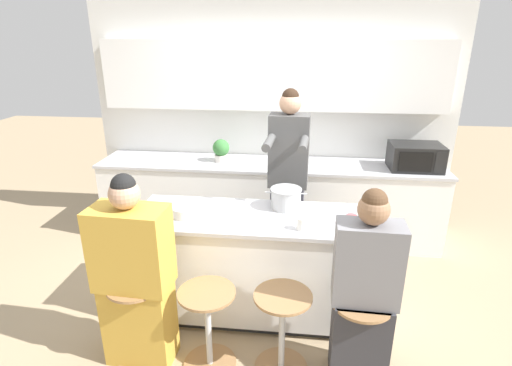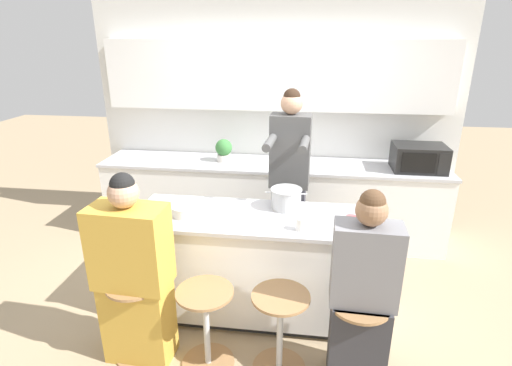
{
  "view_description": "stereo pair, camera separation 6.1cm",
  "coord_description": "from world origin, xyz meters",
  "px_view_note": "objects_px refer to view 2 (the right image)",
  "views": [
    {
      "loc": [
        0.32,
        -2.83,
        2.24
      ],
      "look_at": [
        0.0,
        0.07,
        1.15
      ],
      "focal_mm": 28.0,
      "sensor_mm": 36.0,
      "label": 1
    },
    {
      "loc": [
        0.39,
        -2.82,
        2.24
      ],
      "look_at": [
        0.0,
        0.07,
        1.15
      ],
      "focal_mm": 28.0,
      "sensor_mm": 36.0,
      "label": 2
    }
  ],
  "objects_px": {
    "bar_stool_leftmost": "(138,314)",
    "bar_stool_center_right": "(280,328)",
    "bar_stool_center_left": "(206,323)",
    "potted_plant": "(224,150)",
    "person_seated_near": "(362,300)",
    "coffee_cup_far": "(301,224)",
    "cooking_pot": "(286,199)",
    "fruit_bowl": "(185,211)",
    "person_wrapped_blanket": "(134,277)",
    "bar_stool_rightmost": "(357,336)",
    "kitchen_island": "(255,265)",
    "coffee_cup_near": "(351,221)",
    "person_cooking": "(289,187)",
    "microwave": "(419,158)"
  },
  "relations": [
    {
      "from": "person_cooking",
      "to": "bar_stool_rightmost",
      "type": "bearing_deg",
      "value": -63.84
    },
    {
      "from": "person_wrapped_blanket",
      "to": "person_seated_near",
      "type": "bearing_deg",
      "value": 3.14
    },
    {
      "from": "bar_stool_center_left",
      "to": "person_cooking",
      "type": "relative_size",
      "value": 0.34
    },
    {
      "from": "person_seated_near",
      "to": "potted_plant",
      "type": "relative_size",
      "value": 5.54
    },
    {
      "from": "person_seated_near",
      "to": "coffee_cup_far",
      "type": "bearing_deg",
      "value": 137.22
    },
    {
      "from": "cooking_pot",
      "to": "coffee_cup_far",
      "type": "relative_size",
      "value": 3.27
    },
    {
      "from": "coffee_cup_far",
      "to": "potted_plant",
      "type": "height_order",
      "value": "potted_plant"
    },
    {
      "from": "bar_stool_rightmost",
      "to": "person_cooking",
      "type": "xyz_separation_m",
      "value": [
        -0.54,
        1.27,
        0.56
      ]
    },
    {
      "from": "microwave",
      "to": "person_wrapped_blanket",
      "type": "bearing_deg",
      "value": -139.66
    },
    {
      "from": "fruit_bowl",
      "to": "coffee_cup_far",
      "type": "bearing_deg",
      "value": -8.39
    },
    {
      "from": "coffee_cup_near",
      "to": "potted_plant",
      "type": "height_order",
      "value": "potted_plant"
    },
    {
      "from": "kitchen_island",
      "to": "coffee_cup_far",
      "type": "distance_m",
      "value": 0.65
    },
    {
      "from": "bar_stool_center_right",
      "to": "cooking_pot",
      "type": "height_order",
      "value": "cooking_pot"
    },
    {
      "from": "coffee_cup_near",
      "to": "bar_stool_leftmost",
      "type": "bearing_deg",
      "value": -160.64
    },
    {
      "from": "bar_stool_leftmost",
      "to": "coffee_cup_near",
      "type": "distance_m",
      "value": 1.7
    },
    {
      "from": "bar_stool_center_right",
      "to": "fruit_bowl",
      "type": "distance_m",
      "value": 1.13
    },
    {
      "from": "coffee_cup_near",
      "to": "microwave",
      "type": "height_order",
      "value": "microwave"
    },
    {
      "from": "bar_stool_leftmost",
      "to": "bar_stool_center_right",
      "type": "height_order",
      "value": "same"
    },
    {
      "from": "bar_stool_rightmost",
      "to": "person_seated_near",
      "type": "bearing_deg",
      "value": 59.32
    },
    {
      "from": "bar_stool_leftmost",
      "to": "coffee_cup_near",
      "type": "height_order",
      "value": "coffee_cup_near"
    },
    {
      "from": "bar_stool_rightmost",
      "to": "coffee_cup_far",
      "type": "relative_size",
      "value": 5.96
    },
    {
      "from": "bar_stool_center_left",
      "to": "person_wrapped_blanket",
      "type": "xyz_separation_m",
      "value": [
        -0.5,
        0.02,
        0.32
      ]
    },
    {
      "from": "cooking_pot",
      "to": "coffee_cup_near",
      "type": "relative_size",
      "value": 3.04
    },
    {
      "from": "potted_plant",
      "to": "coffee_cup_far",
      "type": "bearing_deg",
      "value": -60.29
    },
    {
      "from": "bar_stool_leftmost",
      "to": "coffee_cup_far",
      "type": "height_order",
      "value": "coffee_cup_far"
    },
    {
      "from": "cooking_pot",
      "to": "person_wrapped_blanket",
      "type": "bearing_deg",
      "value": -141.52
    },
    {
      "from": "bar_stool_leftmost",
      "to": "person_wrapped_blanket",
      "type": "height_order",
      "value": "person_wrapped_blanket"
    },
    {
      "from": "person_wrapped_blanket",
      "to": "fruit_bowl",
      "type": "height_order",
      "value": "person_wrapped_blanket"
    },
    {
      "from": "coffee_cup_far",
      "to": "potted_plant",
      "type": "distance_m",
      "value": 1.83
    },
    {
      "from": "person_seated_near",
      "to": "potted_plant",
      "type": "height_order",
      "value": "person_seated_near"
    },
    {
      "from": "person_cooking",
      "to": "cooking_pot",
      "type": "xyz_separation_m",
      "value": [
        0.0,
        -0.47,
        0.07
      ]
    },
    {
      "from": "coffee_cup_far",
      "to": "microwave",
      "type": "height_order",
      "value": "microwave"
    },
    {
      "from": "bar_stool_center_left",
      "to": "person_cooking",
      "type": "bearing_deg",
      "value": 69.11
    },
    {
      "from": "potted_plant",
      "to": "cooking_pot",
      "type": "bearing_deg",
      "value": -57.34
    },
    {
      "from": "coffee_cup_near",
      "to": "coffee_cup_far",
      "type": "distance_m",
      "value": 0.39
    },
    {
      "from": "person_cooking",
      "to": "bar_stool_leftmost",
      "type": "bearing_deg",
      "value": -125.35
    },
    {
      "from": "bar_stool_center_left",
      "to": "potted_plant",
      "type": "bearing_deg",
      "value": 97.96
    },
    {
      "from": "person_wrapped_blanket",
      "to": "coffee_cup_near",
      "type": "height_order",
      "value": "person_wrapped_blanket"
    },
    {
      "from": "bar_stool_center_left",
      "to": "person_wrapped_blanket",
      "type": "bearing_deg",
      "value": 177.29
    },
    {
      "from": "cooking_pot",
      "to": "fruit_bowl",
      "type": "relative_size",
      "value": 1.66
    },
    {
      "from": "microwave",
      "to": "bar_stool_center_right",
      "type": "bearing_deg",
      "value": -123.27
    },
    {
      "from": "coffee_cup_near",
      "to": "person_cooking",
      "type": "bearing_deg",
      "value": 124.72
    },
    {
      "from": "person_wrapped_blanket",
      "to": "fruit_bowl",
      "type": "xyz_separation_m",
      "value": [
        0.22,
        0.54,
        0.27
      ]
    },
    {
      "from": "bar_stool_leftmost",
      "to": "person_seated_near",
      "type": "bearing_deg",
      "value": -0.24
    },
    {
      "from": "person_wrapped_blanket",
      "to": "fruit_bowl",
      "type": "bearing_deg",
      "value": 71.47
    },
    {
      "from": "cooking_pot",
      "to": "potted_plant",
      "type": "bearing_deg",
      "value": 122.66
    },
    {
      "from": "coffee_cup_near",
      "to": "coffee_cup_far",
      "type": "xyz_separation_m",
      "value": [
        -0.37,
        -0.13,
        0.01
      ]
    },
    {
      "from": "bar_stool_center_left",
      "to": "person_seated_near",
      "type": "xyz_separation_m",
      "value": [
        1.03,
        0.02,
        0.28
      ]
    },
    {
      "from": "bar_stool_rightmost",
      "to": "cooking_pot",
      "type": "relative_size",
      "value": 1.82
    },
    {
      "from": "kitchen_island",
      "to": "fruit_bowl",
      "type": "height_order",
      "value": "fruit_bowl"
    }
  ]
}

